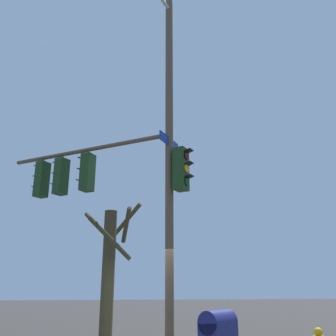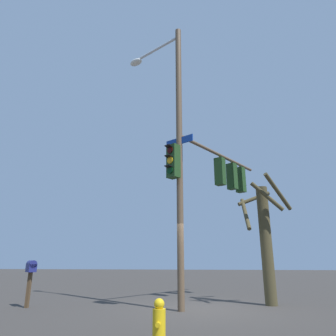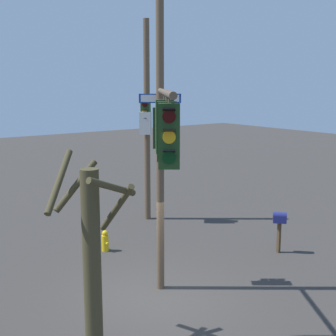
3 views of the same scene
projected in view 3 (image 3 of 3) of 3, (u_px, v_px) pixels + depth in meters
The scene contains 6 objects.
ground_plane at pixel (157, 299), 12.20m from camera, with size 80.00×80.00×0.00m, color #373330.
main_signal_pole_assembly at pixel (167, 107), 10.57m from camera, with size 5.17×5.28×9.77m.
secondary_pole_assembly at pixel (146, 121), 18.55m from camera, with size 0.76×0.73×8.17m.
fire_hydrant at pixel (105, 241), 15.63m from camera, with size 0.38×0.24×0.73m.
mailbox at pixel (280, 221), 15.35m from camera, with size 0.48×0.48×1.41m.
bare_tree_behind_pole at pixel (92, 249), 9.64m from camera, with size 1.86×1.84×4.24m.
Camera 3 is at (-9.33, 6.50, 5.64)m, focal length 48.96 mm.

